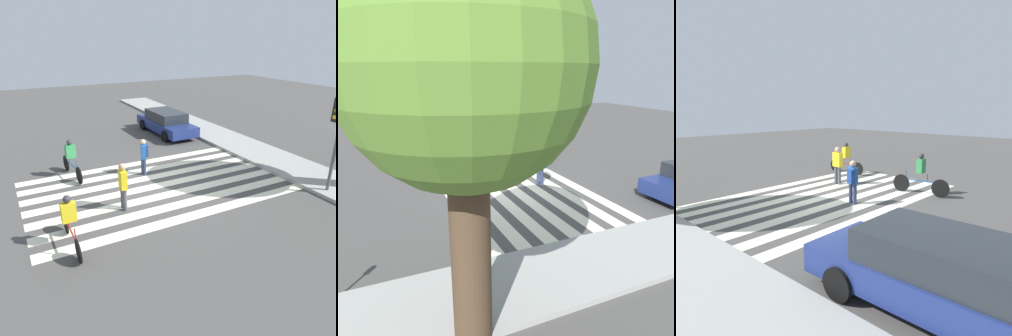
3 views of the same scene
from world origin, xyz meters
TOP-DOWN VIEW (x-y plane):
  - ground_plane at (0.00, 0.00)m, footprint 60.00×60.00m
  - sidewalk_curb at (0.00, 6.25)m, footprint 36.00×2.50m
  - crosswalk_stripes at (0.00, 0.00)m, footprint 5.80×10.00m
  - traffic_light at (3.57, 5.35)m, footprint 0.60×0.50m
  - street_tree at (4.16, 7.31)m, footprint 3.89×3.89m
  - pedestrian_adult_yellow_jacket at (-1.37, 0.09)m, footprint 0.48×0.46m
  - pedestrian_adult_tall_backpack at (1.15, -1.78)m, footprint 0.49×0.26m
  - cyclist_far_lane at (-2.47, -2.73)m, footprint 2.35×0.42m
  - cyclist_near_curb at (2.52, -3.86)m, footprint 2.23×0.40m

SIDE VIEW (x-z plane):
  - ground_plane at x=0.00m, z-range 0.00..0.00m
  - crosswalk_stripes at x=0.00m, z-range 0.00..0.01m
  - sidewalk_curb at x=0.00m, z-range 0.00..0.14m
  - cyclist_near_curb at x=2.52m, z-range 0.06..1.67m
  - cyclist_far_lane at x=-2.47m, z-range 0.05..1.70m
  - pedestrian_adult_yellow_jacket at x=-1.37m, z-range 0.13..1.71m
  - pedestrian_adult_tall_backpack at x=1.15m, z-range 0.11..1.80m
  - traffic_light at x=3.57m, z-range 0.77..4.60m
  - street_tree at x=4.16m, z-range 1.43..8.37m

